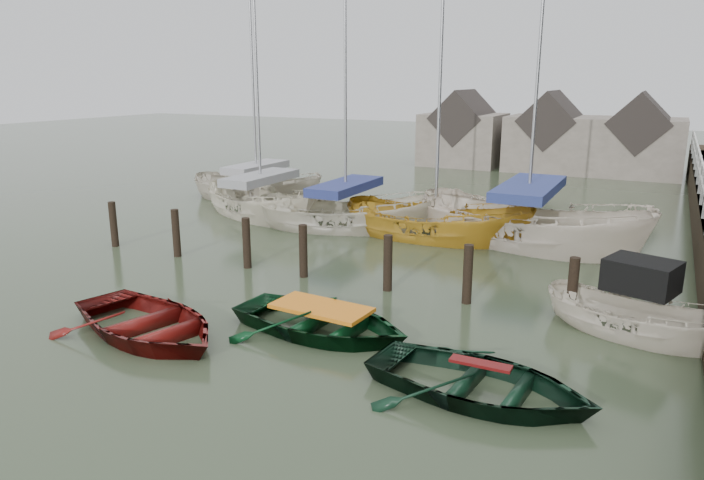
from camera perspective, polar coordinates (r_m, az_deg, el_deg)
The scene contains 12 objects.
ground at distance 13.56m, azimuth -6.62°, elevation -7.52°, with size 120.00×120.00×0.00m, color #2F3C26.
mooring_pilings at distance 16.36m, azimuth -4.18°, elevation -1.72°, with size 13.72×0.22×1.80m.
far_sheds at distance 37.10m, azimuth 17.32°, elevation 8.96°, with size 14.00×4.08×4.39m.
rowboat_red at distance 13.50m, azimuth -18.02°, elevation -8.28°, with size 2.91×4.08×0.85m, color #570F0C.
rowboat_green at distance 12.99m, azimuth -2.78°, elevation -8.46°, with size 2.77×3.88×0.80m, color black.
rowboat_dkgreen at distance 10.81m, azimuth 11.45°, elevation -13.76°, with size 2.71×3.80×0.79m, color black.
motorboat at distance 14.05m, azimuth 24.31°, elevation -7.47°, with size 4.06×2.52×2.28m.
sailboat_a at distance 23.84m, azimuth -8.19°, elevation 2.29°, with size 6.73×4.72×11.90m.
sailboat_b at distance 21.74m, azimuth -0.58°, elevation 1.24°, with size 6.75×4.03×11.28m.
sailboat_c at distance 20.67m, azimuth 7.54°, elevation 0.25°, with size 6.44×2.50×10.24m.
sailboat_d at distance 20.45m, azimuth 15.51°, elevation -0.17°, with size 8.26×4.92×13.45m.
sailboat_e at distance 27.10m, azimuth -8.60°, elevation 3.75°, with size 6.24×2.81×10.44m.
Camera 1 is at (7.01, -10.44, 5.08)m, focal length 32.00 mm.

